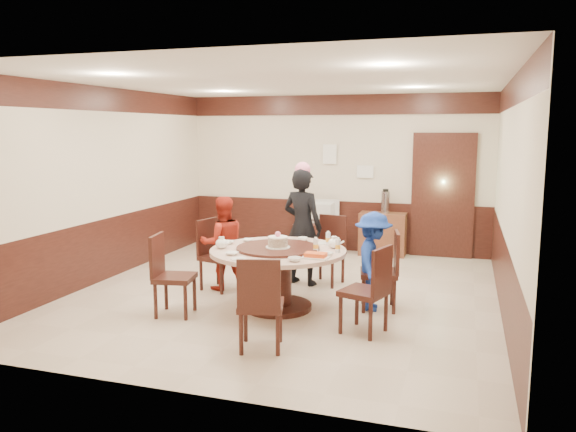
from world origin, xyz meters
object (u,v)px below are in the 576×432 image
(thermos, at_px, (385,202))
(banquet_table, at_px, (278,266))
(birthday_cake, at_px, (278,242))
(shrimp_platter, at_px, (316,256))
(tv_stand, at_px, (318,237))
(side_cabinet, at_px, (383,234))
(person_blue, at_px, (373,261))
(person_standing, at_px, (302,227))
(person_red, at_px, (223,243))
(television, at_px, (318,212))

(thermos, bearing_deg, banquet_table, -103.58)
(birthday_cake, height_order, shrimp_platter, birthday_cake)
(tv_stand, height_order, side_cabinet, side_cabinet)
(shrimp_platter, bearing_deg, side_cabinet, 86.49)
(person_blue, bearing_deg, birthday_cake, 103.51)
(shrimp_platter, xyz_separation_m, side_cabinet, (0.23, 3.74, -0.40))
(person_standing, distance_m, birthday_cake, 1.23)
(banquet_table, bearing_deg, birthday_cake, -74.47)
(person_standing, bearing_deg, person_blue, 158.70)
(person_red, bearing_deg, person_standing, 175.79)
(person_red, xyz_separation_m, shrimp_platter, (1.57, -0.93, 0.13))
(person_red, height_order, shrimp_platter, person_red)
(tv_stand, distance_m, television, 0.47)
(banquet_table, bearing_deg, thermos, 76.42)
(side_cabinet, bearing_deg, thermos, 0.00)
(person_red, height_order, television, person_red)
(shrimp_platter, distance_m, thermos, 3.75)
(banquet_table, xyz_separation_m, tv_stand, (-0.38, 3.38, -0.28))
(banquet_table, distance_m, person_blue, 1.16)
(person_standing, relative_size, side_cabinet, 2.07)
(person_standing, xyz_separation_m, person_blue, (1.14, -0.86, -0.22))
(thermos, bearing_deg, person_red, -123.12)
(birthday_cake, xyz_separation_m, television, (-0.39, 3.42, -0.13))
(birthday_cake, distance_m, tv_stand, 3.50)
(thermos, bearing_deg, person_blue, -84.69)
(person_standing, relative_size, shrimp_platter, 5.52)
(birthday_cake, bearing_deg, person_standing, 92.19)
(person_standing, bearing_deg, tv_stand, -65.60)
(television, bearing_deg, tv_stand, 180.00)
(banquet_table, height_order, shrimp_platter, shrimp_platter)
(banquet_table, height_order, tv_stand, banquet_table)
(shrimp_platter, bearing_deg, person_red, 149.32)
(banquet_table, height_order, person_red, person_red)
(birthday_cake, xyz_separation_m, tv_stand, (-0.39, 3.42, -0.60))
(side_cabinet, bearing_deg, tv_stand, -178.53)
(shrimp_platter, bearing_deg, thermos, 85.99)
(shrimp_platter, height_order, thermos, thermos)
(person_blue, height_order, tv_stand, person_blue)
(person_standing, xyz_separation_m, thermos, (0.86, 2.22, 0.11))
(banquet_table, xyz_separation_m, shrimp_platter, (0.56, -0.33, 0.24))
(banquet_table, distance_m, tv_stand, 3.41)
(tv_stand, bearing_deg, banquet_table, -83.61)
(person_red, height_order, birthday_cake, person_red)
(birthday_cake, height_order, side_cabinet, birthday_cake)
(banquet_table, bearing_deg, person_blue, 16.59)
(thermos, bearing_deg, tv_stand, -178.57)
(person_blue, height_order, television, person_blue)
(television, distance_m, thermos, 1.22)
(person_red, distance_m, shrimp_platter, 1.83)
(person_blue, bearing_deg, television, 20.67)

